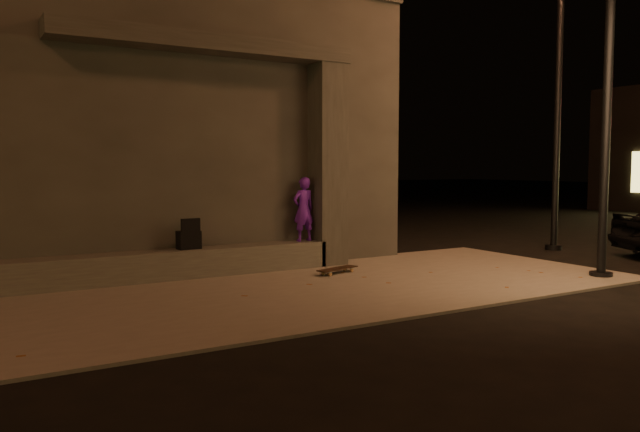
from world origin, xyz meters
TOP-DOWN VIEW (x-y plane):
  - ground at (0.00, 0.00)m, footprint 120.00×120.00m
  - sidewalk at (0.00, 2.00)m, footprint 11.00×4.40m
  - building at (-1.00, 6.49)m, footprint 9.00×5.10m
  - ledge at (-1.50, 3.75)m, footprint 6.00×0.55m
  - column at (1.70, 3.75)m, footprint 0.55×0.55m
  - canopy at (-0.50, 3.80)m, footprint 5.00×0.70m
  - skateboarder at (1.20, 3.75)m, footprint 0.43×0.30m
  - backpack at (-0.92, 3.75)m, footprint 0.37×0.24m
  - skateboard at (1.30, 2.78)m, footprint 0.84×0.44m
  - street_lamp_0 at (4.89, 0.40)m, footprint 0.36×0.36m
  - street_lamp_2 at (7.13, 3.14)m, footprint 0.36×0.36m

SIDE VIEW (x-z plane):
  - ground at x=0.00m, z-range 0.00..0.00m
  - sidewalk at x=0.00m, z-range 0.00..0.04m
  - skateboard at x=1.30m, z-range 0.07..0.16m
  - ledge at x=-1.50m, z-range 0.04..0.49m
  - backpack at x=-0.92m, z-range 0.41..0.91m
  - skateboarder at x=1.20m, z-range 0.49..1.63m
  - column at x=1.70m, z-range 0.04..3.64m
  - building at x=-1.00m, z-range -0.01..5.22m
  - canopy at x=-0.50m, z-range 3.64..3.92m
  - street_lamp_0 at x=4.89m, z-range 0.47..7.25m
  - street_lamp_2 at x=7.13m, z-range 0.48..7.67m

